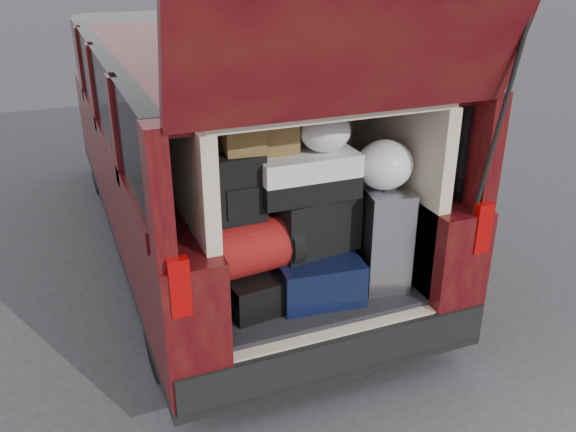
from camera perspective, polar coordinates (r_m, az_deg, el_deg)
name	(u,v)px	position (r m, az deg, el deg)	size (l,w,h in m)	color
ground	(315,375)	(3.96, 2.50, -14.66)	(80.00, 80.00, 0.00)	#323234
minivan	(224,151)	(5.07, -6.01, 6.06)	(1.90, 5.35, 2.77)	black
load_floor	(298,316)	(4.00, 0.93, -9.31)	(1.24, 1.05, 0.55)	black
black_hardshell	(250,283)	(3.61, -3.56, -6.30)	(0.38, 0.52, 0.21)	black
navy_hardshell	(312,269)	(3.70, 2.28, -5.00)	(0.48, 0.59, 0.26)	black
silver_roller	(381,234)	(3.75, 8.72, -1.70)	(0.26, 0.42, 0.63)	white
red_duffel	(254,246)	(3.45, -3.20, -2.81)	(0.48, 0.31, 0.31)	maroon
black_soft_case	(315,222)	(3.59, 2.50, -0.53)	(0.48, 0.29, 0.35)	black
backpack	(240,188)	(3.33, -4.54, 2.61)	(0.27, 0.16, 0.38)	black
twotone_duffel	(306,175)	(3.45, 1.72, 3.85)	(0.57, 0.30, 0.26)	white
grocery_sack_lower	(244,135)	(3.27, -4.14, 7.55)	(0.21, 0.17, 0.19)	brown
grocery_sack_upper	(275,132)	(3.39, -1.27, 7.90)	(0.23, 0.19, 0.23)	brown
plastic_bag_center	(325,131)	(3.41, 3.49, 7.92)	(0.29, 0.27, 0.23)	white
plastic_bag_right	(385,165)	(3.54, 9.04, 4.76)	(0.33, 0.31, 0.29)	white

